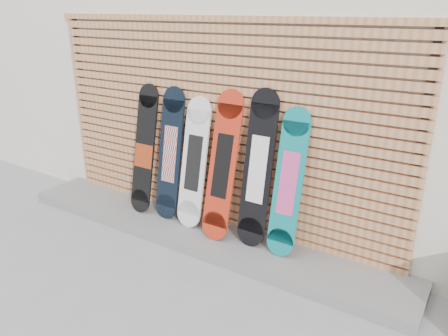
{
  "coord_description": "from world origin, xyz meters",
  "views": [
    {
      "loc": [
        2.36,
        -2.7,
        2.37
      ],
      "look_at": [
        0.14,
        0.75,
        0.85
      ],
      "focal_mm": 35.0,
      "sensor_mm": 36.0,
      "label": 1
    }
  ],
  "objects_px": {
    "snowboard_0": "(144,150)",
    "snowboard_3": "(223,166)",
    "snowboard_5": "(288,183)",
    "snowboard_2": "(194,163)",
    "snowboard_4": "(258,170)",
    "snowboard_1": "(170,154)"
  },
  "relations": [
    {
      "from": "snowboard_5",
      "to": "snowboard_4",
      "type": "bearing_deg",
      "value": 178.96
    },
    {
      "from": "snowboard_2",
      "to": "snowboard_4",
      "type": "relative_size",
      "value": 0.9
    },
    {
      "from": "snowboard_4",
      "to": "snowboard_0",
      "type": "bearing_deg",
      "value": -179.34
    },
    {
      "from": "snowboard_0",
      "to": "snowboard_3",
      "type": "height_order",
      "value": "snowboard_3"
    },
    {
      "from": "snowboard_3",
      "to": "snowboard_5",
      "type": "relative_size",
      "value": 1.06
    },
    {
      "from": "snowboard_0",
      "to": "snowboard_3",
      "type": "bearing_deg",
      "value": -1.59
    },
    {
      "from": "snowboard_2",
      "to": "snowboard_4",
      "type": "height_order",
      "value": "snowboard_4"
    },
    {
      "from": "snowboard_3",
      "to": "snowboard_5",
      "type": "xyz_separation_m",
      "value": [
        0.71,
        0.04,
        -0.05
      ]
    },
    {
      "from": "snowboard_0",
      "to": "snowboard_1",
      "type": "height_order",
      "value": "snowboard_1"
    },
    {
      "from": "snowboard_0",
      "to": "snowboard_1",
      "type": "distance_m",
      "value": 0.36
    },
    {
      "from": "snowboard_4",
      "to": "snowboard_5",
      "type": "distance_m",
      "value": 0.34
    },
    {
      "from": "snowboard_0",
      "to": "snowboard_3",
      "type": "xyz_separation_m",
      "value": [
        1.08,
        -0.03,
        0.03
      ]
    },
    {
      "from": "snowboard_0",
      "to": "snowboard_4",
      "type": "distance_m",
      "value": 1.46
    },
    {
      "from": "snowboard_3",
      "to": "snowboard_4",
      "type": "bearing_deg",
      "value": 7.07
    },
    {
      "from": "snowboard_3",
      "to": "snowboard_1",
      "type": "bearing_deg",
      "value": 175.83
    },
    {
      "from": "snowboard_0",
      "to": "snowboard_5",
      "type": "distance_m",
      "value": 1.79
    },
    {
      "from": "snowboard_1",
      "to": "snowboard_2",
      "type": "relative_size",
      "value": 1.05
    },
    {
      "from": "snowboard_1",
      "to": "snowboard_2",
      "type": "xyz_separation_m",
      "value": [
        0.33,
        -0.01,
        -0.04
      ]
    },
    {
      "from": "snowboard_2",
      "to": "snowboard_5",
      "type": "bearing_deg",
      "value": 0.07
    },
    {
      "from": "snowboard_3",
      "to": "snowboard_2",
      "type": "bearing_deg",
      "value": 174.19
    },
    {
      "from": "snowboard_0",
      "to": "snowboard_5",
      "type": "bearing_deg",
      "value": 0.34
    },
    {
      "from": "snowboard_1",
      "to": "snowboard_5",
      "type": "bearing_deg",
      "value": -0.48
    }
  ]
}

